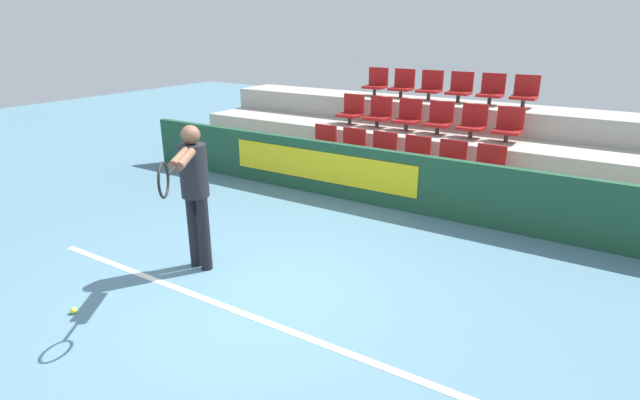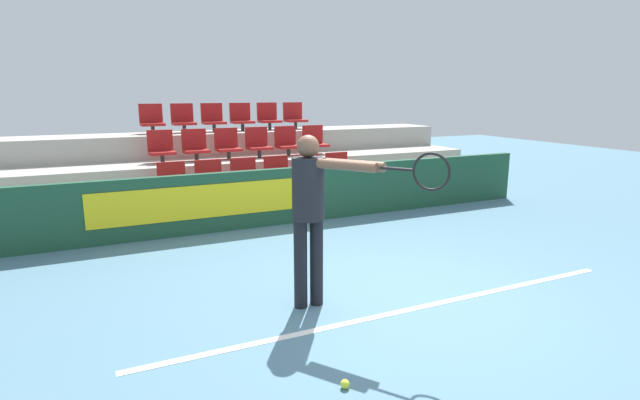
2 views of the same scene
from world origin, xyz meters
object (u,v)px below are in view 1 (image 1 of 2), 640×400
at_px(stadium_chair_9, 439,119).
at_px(stadium_chair_10, 473,123).
at_px(stadium_chair_1, 352,146).
at_px(stadium_chair_2, 382,151).
at_px(stadium_chair_16, 491,90).
at_px(stadium_chair_17, 525,93).
at_px(tennis_ball, 74,310).
at_px(stadium_chair_5, 489,166).
at_px(stadium_chair_6, 352,110).
at_px(stadium_chair_3, 415,155).
at_px(tennis_player, 193,185).
at_px(stadium_chair_12, 376,83).
at_px(stadium_chair_4, 451,160).
at_px(stadium_chair_14, 430,86).
at_px(stadium_chair_13, 403,85).
at_px(stadium_chair_11, 508,126).
at_px(stadium_chair_0, 323,142).
at_px(stadium_chair_15, 460,88).
at_px(stadium_chair_7, 379,113).
at_px(stadium_chair_8, 408,116).

distance_m(stadium_chair_9, stadium_chair_10, 0.59).
height_order(stadium_chair_1, stadium_chair_2, same).
bearing_deg(stadium_chair_16, stadium_chair_17, 0.00).
relative_size(stadium_chair_17, tennis_ball, 8.52).
relative_size(stadium_chair_5, stadium_chair_6, 1.00).
xyz_separation_m(stadium_chair_3, tennis_player, (-1.06, -3.83, 0.35)).
relative_size(stadium_chair_12, stadium_chair_16, 1.00).
relative_size(stadium_chair_9, stadium_chair_17, 1.00).
relative_size(stadium_chair_16, stadium_chair_17, 1.00).
bearing_deg(stadium_chair_3, stadium_chair_9, 90.00).
distance_m(stadium_chair_2, stadium_chair_17, 2.88).
xyz_separation_m(stadium_chair_2, stadium_chair_9, (0.59, 1.05, 0.43)).
height_order(stadium_chair_4, stadium_chair_14, stadium_chair_14).
bearing_deg(stadium_chair_16, stadium_chair_9, -119.33).
xyz_separation_m(stadium_chair_5, stadium_chair_13, (-2.36, 2.10, 0.86)).
relative_size(stadium_chair_5, stadium_chair_17, 1.00).
bearing_deg(stadium_chair_3, stadium_chair_11, 41.67).
xyz_separation_m(stadium_chair_3, stadium_chair_5, (1.18, 0.00, 0.00)).
bearing_deg(stadium_chair_14, stadium_chair_10, -41.67).
bearing_deg(stadium_chair_2, stadium_chair_12, 119.33).
xyz_separation_m(stadium_chair_0, stadium_chair_13, (0.59, 2.10, 0.86)).
xyz_separation_m(stadium_chair_12, tennis_player, (0.71, -5.93, -0.51)).
bearing_deg(stadium_chair_15, stadium_chair_17, 0.00).
bearing_deg(tennis_player, stadium_chair_15, 45.42).
bearing_deg(stadium_chair_14, stadium_chair_2, -90.00).
height_order(stadium_chair_11, stadium_chair_16, stadium_chair_16).
xyz_separation_m(stadium_chair_14, stadium_chair_17, (1.77, 0.00, 0.00)).
distance_m(stadium_chair_10, stadium_chair_13, 2.10).
height_order(stadium_chair_17, tennis_ball, stadium_chair_17).
height_order(stadium_chair_0, stadium_chair_7, stadium_chair_7).
bearing_deg(stadium_chair_12, stadium_chair_2, -60.67).
bearing_deg(tennis_ball, stadium_chair_12, 92.55).
bearing_deg(stadium_chair_6, stadium_chair_8, 0.00).
bearing_deg(stadium_chair_6, stadium_chair_4, -23.99).
relative_size(stadium_chair_8, stadium_chair_9, 1.00).
xyz_separation_m(stadium_chair_1, stadium_chair_16, (1.77, 2.10, 0.86)).
xyz_separation_m(stadium_chair_14, tennis_ball, (-0.86, -7.28, -1.51)).
height_order(stadium_chair_13, tennis_ball, stadium_chair_13).
xyz_separation_m(stadium_chair_2, tennis_player, (-0.47, -3.83, 0.35)).
distance_m(stadium_chair_15, tennis_player, 6.04).
bearing_deg(stadium_chair_11, stadium_chair_10, 180.00).
bearing_deg(stadium_chair_1, tennis_ball, -92.94).
height_order(stadium_chair_5, stadium_chair_12, stadium_chair_12).
bearing_deg(tennis_ball, stadium_chair_5, 63.12).
bearing_deg(tennis_ball, stadium_chair_13, 87.91).
relative_size(stadium_chair_13, stadium_chair_16, 1.00).
bearing_deg(stadium_chair_14, tennis_player, -94.57).
bearing_deg(stadium_chair_8, stadium_chair_15, 60.67).
xyz_separation_m(stadium_chair_0, stadium_chair_8, (1.18, 1.05, 0.43)).
distance_m(stadium_chair_1, stadium_chair_2, 0.59).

